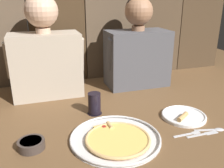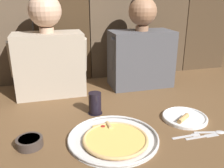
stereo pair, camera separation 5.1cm
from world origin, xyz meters
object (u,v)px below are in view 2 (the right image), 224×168
at_px(pizza_tray, 114,138).
at_px(drinking_glass, 95,103).
at_px(dipping_bowl, 30,142).
at_px(diner_right, 141,48).
at_px(dinner_plate, 185,118).
at_px(diner_left, 49,51).

bearing_deg(pizza_tray, drinking_glass, 95.28).
distance_m(dipping_bowl, diner_right, 0.91).
bearing_deg(drinking_glass, dinner_plate, -24.27).
height_order(drinking_glass, diner_left, diner_left).
xyz_separation_m(dinner_plate, diner_left, (-0.61, 0.52, 0.25)).
distance_m(dinner_plate, drinking_glass, 0.45).
height_order(pizza_tray, drinking_glass, drinking_glass).
bearing_deg(drinking_glass, diner_right, 41.60).
distance_m(pizza_tray, drinking_glass, 0.27).
xyz_separation_m(pizza_tray, dipping_bowl, (-0.34, 0.05, 0.01)).
bearing_deg(diner_right, dinner_plate, -86.29).
xyz_separation_m(drinking_glass, diner_left, (-0.20, 0.33, 0.21)).
xyz_separation_m(pizza_tray, diner_left, (-0.23, 0.60, 0.25)).
distance_m(drinking_glass, diner_left, 0.44).
relative_size(dinner_plate, diner_right, 0.38).
bearing_deg(drinking_glass, diner_left, 121.13).
bearing_deg(diner_left, dipping_bowl, -101.49).
height_order(dinner_plate, diner_left, diner_left).
xyz_separation_m(dinner_plate, dipping_bowl, (-0.72, -0.04, 0.01)).
bearing_deg(dinner_plate, diner_left, 139.69).
height_order(diner_left, diner_right, diner_left).
distance_m(pizza_tray, dinner_plate, 0.39).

